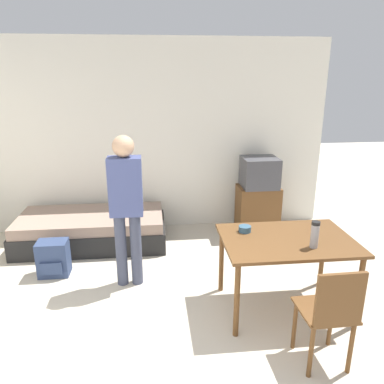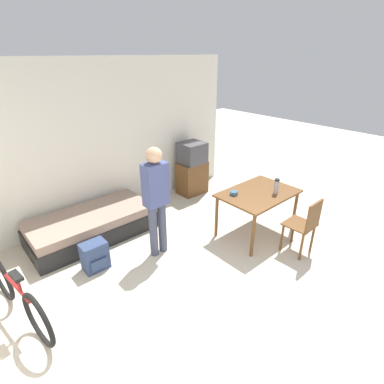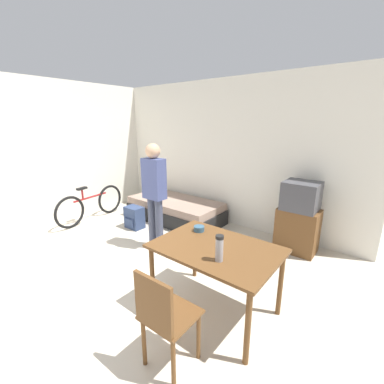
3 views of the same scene
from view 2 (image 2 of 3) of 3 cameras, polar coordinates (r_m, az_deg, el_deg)
name	(u,v)px [view 2 (image 2 of 3)]	position (r m, az deg, el deg)	size (l,w,h in m)	color
ground_plane	(262,332)	(3.67, 13.27, -24.50)	(20.00, 20.00, 0.00)	beige
wall_back	(99,143)	(5.39, -17.30, 8.94)	(5.60, 0.06, 2.70)	silver
daybed	(92,225)	(5.14, -18.50, -5.99)	(1.95, 0.93, 0.42)	black
tv	(192,169)	(6.25, 0.03, 4.46)	(0.58, 0.46, 1.10)	brown
dining_table	(258,197)	(4.87, 12.46, -0.96)	(1.23, 0.85, 0.74)	brown
wooden_chair	(305,224)	(4.62, 20.77, -5.72)	(0.41, 0.41, 0.89)	brown
bicycle	(18,296)	(3.97, -30.19, -16.77)	(0.27, 1.58, 0.72)	black
person_standing	(156,195)	(4.16, -6.88, -0.62)	(0.34, 0.22, 1.64)	#3D4256
thermos_flask	(277,186)	(4.80, 15.80, 1.18)	(0.07, 0.07, 0.25)	#99999E
mate_bowl	(234,193)	(4.67, 7.98, -0.21)	(0.12, 0.12, 0.06)	#335670
backpack	(95,256)	(4.42, -18.00, -11.52)	(0.34, 0.27, 0.41)	navy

